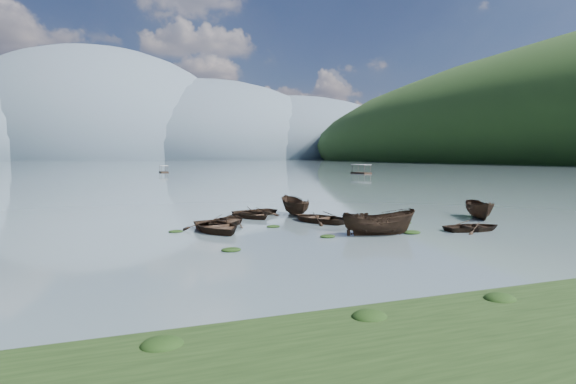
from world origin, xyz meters
name	(u,v)px	position (x,y,z in m)	size (l,w,h in m)	color
ground_plane	(356,240)	(0.00, 0.00, 0.00)	(2400.00, 2400.00, 0.00)	slate
haze_mtn_b	(101,159)	(-60.00, 900.00, 0.00)	(520.00, 520.00, 340.00)	#475666
haze_mtn_c	(206,159)	(140.00, 900.00, 0.00)	(520.00, 520.00, 260.00)	#475666
haze_mtn_d	(289,159)	(320.00, 900.00, 0.00)	(520.00, 520.00, 220.00)	#475666
rowboat_0	(216,232)	(-7.24, 5.92, 0.00)	(3.62, 5.07, 1.05)	black
rowboat_1	(228,224)	(-5.83, 8.76, 0.00)	(3.22, 4.50, 0.93)	black
rowboat_2	(379,235)	(2.24, 1.14, 0.00)	(1.80, 4.78, 1.85)	black
rowboat_3	(319,222)	(0.99, 7.73, 0.00)	(3.43, 4.81, 1.00)	black
rowboat_4	(473,230)	(9.19, 0.50, 0.00)	(2.91, 4.07, 0.84)	black
rowboat_5	(479,218)	(13.93, 5.08, 0.00)	(1.67, 4.44, 1.71)	black
rowboat_6	(251,218)	(-3.26, 11.79, 0.00)	(3.14, 4.40, 0.91)	black
rowboat_7	(253,216)	(-2.87, 12.89, 0.00)	(3.32, 4.66, 0.96)	black
rowboat_8	(294,215)	(0.57, 11.96, 0.00)	(1.74, 4.61, 1.78)	black
weed_clump_0	(231,251)	(-7.65, -0.44, 0.00)	(1.06, 0.87, 0.23)	black
weed_clump_1	(328,237)	(-1.15, 1.52, 0.00)	(0.98, 0.78, 0.22)	black
weed_clump_2	(412,233)	(4.57, 0.92, 0.00)	(1.22, 0.97, 0.26)	black
weed_clump_3	(406,223)	(6.88, 4.86, 0.00)	(0.80, 0.68, 0.18)	black
weed_clump_4	(351,221)	(3.58, 7.38, 0.00)	(1.30, 1.03, 0.27)	black
weed_clump_5	(176,232)	(-9.81, 6.65, 0.00)	(0.93, 0.75, 0.20)	black
weed_clump_6	(273,227)	(-3.09, 6.47, 0.00)	(0.98, 0.81, 0.20)	black
weed_clump_7	(386,216)	(7.49, 8.66, 0.00)	(1.26, 1.01, 0.28)	black
pontoon_centre	(164,173)	(-2.00, 122.47, 0.00)	(2.29, 5.50, 2.11)	black
pontoon_right	(361,174)	(51.83, 93.15, 0.00)	(2.80, 6.71, 2.57)	black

